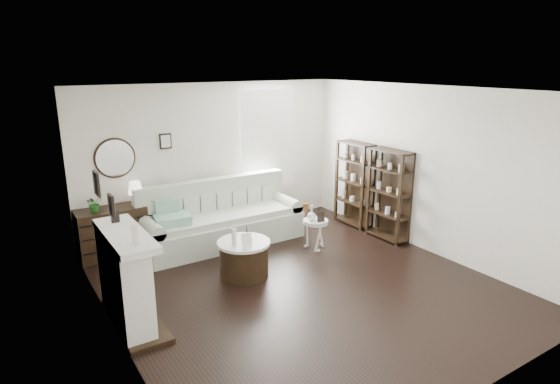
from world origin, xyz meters
TOP-DOWN VIEW (x-y plane):
  - room at (0.73, 2.70)m, footprint 5.50×5.50m
  - fireplace at (-2.32, 0.30)m, footprint 0.50×1.40m
  - shelf_unit_far at (2.33, 1.55)m, footprint 0.30×0.80m
  - shelf_unit_near at (2.33, 0.65)m, footprint 0.30×0.80m
  - sofa at (-0.23, 2.09)m, footprint 2.77×0.96m
  - quilt at (-1.14, 1.95)m, footprint 0.62×0.53m
  - suitcase at (1.41, 2.27)m, footprint 0.61×0.36m
  - dresser at (-1.89, 2.47)m, footprint 1.21×0.52m
  - table_lamp at (-1.54, 2.47)m, footprint 0.28×0.28m
  - potted_plant at (-2.19, 2.42)m, footprint 0.32×0.30m
  - drum_table at (-0.53, 0.69)m, footprint 0.77×0.77m
  - pedestal_table at (0.97, 0.95)m, footprint 0.42×0.42m
  - eiffel_drum at (-0.45, 0.74)m, footprint 0.14×0.14m
  - bottle_drum at (-0.73, 0.60)m, footprint 0.07×0.07m
  - card_frame_drum at (-0.59, 0.49)m, footprint 0.16×0.08m
  - eiffel_ped at (1.05, 0.97)m, footprint 0.14×0.14m
  - flask_ped at (0.89, 0.96)m, footprint 0.14×0.14m
  - card_frame_ped at (0.98, 0.83)m, footprint 0.14×0.07m

SIDE VIEW (x-z plane):
  - suitcase at x=1.41m, z-range 0.00..0.38m
  - drum_table at x=-0.53m, z-range 0.00..0.54m
  - sofa at x=-0.23m, z-range -0.18..0.90m
  - dresser at x=-1.89m, z-range 0.00..0.80m
  - pedestal_table at x=0.97m, z-range 0.21..0.72m
  - fireplace at x=-2.32m, z-range -0.38..1.46m
  - card_frame_ped at x=0.98m, z-range 0.51..0.68m
  - eiffel_ped at x=1.05m, z-range 0.51..0.70m
  - quilt at x=-1.14m, z-range 0.55..0.69m
  - eiffel_drum at x=-0.45m, z-range 0.54..0.73m
  - card_frame_drum at x=-0.59m, z-range 0.54..0.74m
  - flask_ped at x=0.89m, z-range 0.51..0.78m
  - bottle_drum at x=-0.73m, z-range 0.54..0.86m
  - shelf_unit_far at x=2.33m, z-range 0.00..1.60m
  - shelf_unit_near at x=2.33m, z-range 0.00..1.60m
  - potted_plant at x=-2.19m, z-range 0.80..1.08m
  - table_lamp at x=-1.54m, z-range 0.80..1.19m
  - room at x=0.73m, z-range -1.15..4.35m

